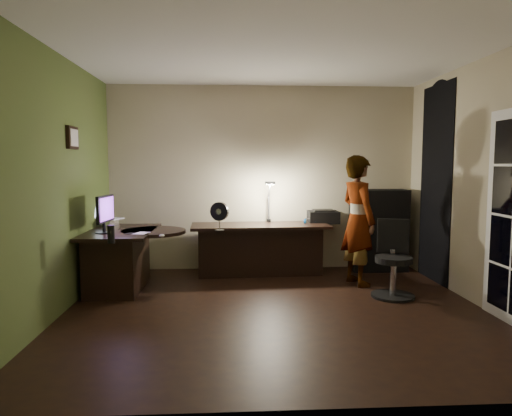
{
  "coord_description": "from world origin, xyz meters",
  "views": [
    {
      "loc": [
        -0.48,
        -4.74,
        1.56
      ],
      "look_at": [
        -0.15,
        1.05,
        1.0
      ],
      "focal_mm": 32.0,
      "sensor_mm": 36.0,
      "label": 1
    }
  ],
  "objects": [
    {
      "name": "laptop_stand",
      "position": [
        -2.11,
        1.34,
        0.79
      ],
      "size": [
        0.29,
        0.27,
        0.1
      ],
      "primitive_type": "cube",
      "rotation": [
        0.0,
        0.0,
        -0.39
      ],
      "color": "silver",
      "rests_on": "desk_left"
    },
    {
      "name": "pen",
      "position": [
        -1.88,
        1.04,
        0.74
      ],
      "size": [
        0.01,
        0.13,
        0.01
      ],
      "primitive_type": "cube",
      "rotation": [
        0.0,
        0.0,
        0.02
      ],
      "color": "black",
      "rests_on": "desk_left"
    },
    {
      "name": "framed_picture",
      "position": [
        -2.22,
        0.45,
        1.85
      ],
      "size": [
        0.04,
        0.3,
        0.25
      ],
      "primitive_type": "cube",
      "color": "black",
      "rests_on": "wall_left"
    },
    {
      "name": "floor",
      "position": [
        0.0,
        0.0,
        -0.01
      ],
      "size": [
        4.5,
        4.0,
        0.01
      ],
      "primitive_type": "cube",
      "color": "black",
      "rests_on": "ground"
    },
    {
      "name": "speaker",
      "position": [
        -1.72,
        0.03,
        0.83
      ],
      "size": [
        0.08,
        0.08,
        0.19
      ],
      "primitive_type": "cylinder",
      "rotation": [
        0.0,
        0.0,
        -0.14
      ],
      "color": "black",
      "rests_on": "desk_left"
    },
    {
      "name": "monitor",
      "position": [
        -1.98,
        0.72,
        0.9
      ],
      "size": [
        0.14,
        0.51,
        0.33
      ],
      "primitive_type": "cube",
      "rotation": [
        0.0,
        0.0,
        -0.09
      ],
      "color": "black",
      "rests_on": "desk_left"
    },
    {
      "name": "ceiling",
      "position": [
        0.0,
        0.0,
        2.71
      ],
      "size": [
        4.5,
        4.0,
        0.01
      ],
      "primitive_type": "cube",
      "color": "silver",
      "rests_on": "floor"
    },
    {
      "name": "desk_lamp",
      "position": [
        0.08,
        1.83,
        1.03
      ],
      "size": [
        0.2,
        0.32,
        0.65
      ],
      "primitive_type": "cube",
      "rotation": [
        0.0,
        0.0,
        -0.15
      ],
      "color": "black",
      "rests_on": "desk_right"
    },
    {
      "name": "printer",
      "position": [
        0.88,
        1.8,
        0.8
      ],
      "size": [
        0.44,
        0.35,
        0.19
      ],
      "primitive_type": "cube",
      "rotation": [
        0.0,
        0.0,
        -0.02
      ],
      "color": "black",
      "rests_on": "desk_right"
    },
    {
      "name": "arched_doorway",
      "position": [
        2.24,
        1.15,
        1.3
      ],
      "size": [
        0.01,
        0.9,
        2.6
      ],
      "primitive_type": "cube",
      "color": "black",
      "rests_on": "floor"
    },
    {
      "name": "headphones",
      "position": [
        0.67,
        1.68,
        0.75
      ],
      "size": [
        0.2,
        0.14,
        0.09
      ],
      "primitive_type": "cube",
      "rotation": [
        0.0,
        0.0,
        -0.33
      ],
      "color": "navy",
      "rests_on": "desk_right"
    },
    {
      "name": "wall_front",
      "position": [
        0.0,
        -2.0,
        1.35
      ],
      "size": [
        4.5,
        0.01,
        2.7
      ],
      "primitive_type": "cube",
      "color": "tan",
      "rests_on": "floor"
    },
    {
      "name": "desk_fan",
      "position": [
        -0.62,
        1.1,
        0.89
      ],
      "size": [
        0.27,
        0.21,
        0.37
      ],
      "primitive_type": "cube",
      "rotation": [
        0.0,
        0.0,
        -0.38
      ],
      "color": "black",
      "rests_on": "desk_right"
    },
    {
      "name": "office_chair",
      "position": [
        1.43,
        0.4,
        0.45
      ],
      "size": [
        0.62,
        0.62,
        0.9
      ],
      "primitive_type": "cube",
      "rotation": [
        0.0,
        0.0,
        -0.27
      ],
      "color": "black",
      "rests_on": "floor"
    },
    {
      "name": "desk_left",
      "position": [
        -1.83,
        0.93,
        0.37
      ],
      "size": [
        0.8,
        1.29,
        0.74
      ],
      "primitive_type": "cube",
      "rotation": [
        0.0,
        0.0,
        -0.0
      ],
      "color": "black",
      "rests_on": "floor"
    },
    {
      "name": "green_wall_overlay",
      "position": [
        -2.24,
        0.0,
        1.35
      ],
      "size": [
        0.0,
        4.0,
        2.7
      ],
      "primitive_type": "cube",
      "color": "#4B5F2A",
      "rests_on": "floor"
    },
    {
      "name": "notepad",
      "position": [
        -1.53,
        0.66,
        0.74
      ],
      "size": [
        0.2,
        0.24,
        0.01
      ],
      "primitive_type": "cube",
      "rotation": [
        0.0,
        0.0,
        -0.31
      ],
      "color": "silver",
      "rests_on": "desk_left"
    },
    {
      "name": "mouse",
      "position": [
        -1.25,
        0.39,
        0.76
      ],
      "size": [
        0.08,
        0.1,
        0.04
      ],
      "primitive_type": "ellipsoid",
      "rotation": [
        0.0,
        0.0,
        -0.2
      ],
      "color": "silver",
      "rests_on": "desk_left"
    },
    {
      "name": "wall_left",
      "position": [
        -2.25,
        0.0,
        1.35
      ],
      "size": [
        0.01,
        4.0,
        2.7
      ],
      "primitive_type": "cube",
      "color": "tan",
      "rests_on": "floor"
    },
    {
      "name": "person",
      "position": [
        1.17,
        1.01,
        0.84
      ],
      "size": [
        0.55,
        0.69,
        1.67
      ],
      "primitive_type": "imported",
      "rotation": [
        0.0,
        0.0,
        1.86
      ],
      "color": "#D8A88C",
      "rests_on": "floor"
    },
    {
      "name": "desk_right",
      "position": [
        -0.06,
        1.58,
        0.36
      ],
      "size": [
        1.94,
        0.75,
        0.72
      ],
      "primitive_type": "cube",
      "rotation": [
        0.0,
        0.0,
        0.04
      ],
      "color": "black",
      "rests_on": "floor"
    },
    {
      "name": "laptop",
      "position": [
        -2.07,
        1.34,
        0.95
      ],
      "size": [
        0.42,
        0.41,
        0.22
      ],
      "primitive_type": "cube",
      "rotation": [
        0.0,
        0.0,
        -0.43
      ],
      "color": "silver",
      "rests_on": "laptop_stand"
    },
    {
      "name": "wall_back",
      "position": [
        0.0,
        2.0,
        1.35
      ],
      "size": [
        4.5,
        0.01,
        2.7
      ],
      "primitive_type": "cube",
      "color": "tan",
      "rests_on": "floor"
    },
    {
      "name": "cabinet",
      "position": [
        1.7,
        1.78,
        0.6
      ],
      "size": [
        0.8,
        0.4,
        1.19
      ],
      "primitive_type": "cube",
      "rotation": [
        0.0,
        0.0,
        -0.01
      ],
      "color": "black",
      "rests_on": "floor"
    },
    {
      "name": "phone",
      "position": [
        -1.67,
        0.65,
        0.74
      ],
      "size": [
        0.11,
        0.15,
        0.01
      ],
      "primitive_type": "cube",
      "rotation": [
        0.0,
        0.0,
        -0.4
      ],
      "color": "black",
      "rests_on": "desk_left"
    },
    {
      "name": "wall_right",
      "position": [
        2.25,
        0.0,
        1.35
      ],
      "size": [
        0.01,
        4.0,
        2.7
      ],
      "primitive_type": "cube",
      "color": "tan",
      "rests_on": "floor"
    }
  ]
}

